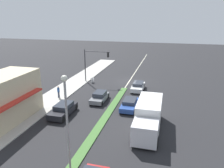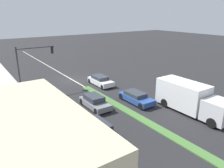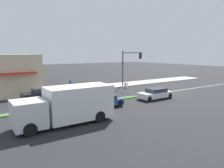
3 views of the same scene
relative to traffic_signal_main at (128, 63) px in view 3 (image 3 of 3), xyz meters
The scene contains 12 objects.
ground_plane 17.79m from the traffic_signal_main, 110.66° to the left, with size 160.00×160.00×0.00m, color #232326.
sidewalk_right 17.42m from the traffic_signal_main, 80.25° to the left, with size 4.00×73.00×0.12m, color #B2AFA8.
lane_marking_center 7.47m from the traffic_signal_main, 163.98° to the right, with size 0.16×60.00×0.01m, color beige.
building_corner_store 17.90m from the traffic_signal_main, 76.00° to the left, with size 4.86×9.66×5.09m.
traffic_signal_main is the anchor object (origin of this frame).
pedestrian 9.53m from the traffic_signal_main, 76.95° to the left, with size 0.34×0.34×1.66m.
warning_aframe_sign 3.49m from the traffic_signal_main, 86.66° to the left, with size 0.45×0.53×0.84m.
delivery_truck 18.52m from the traffic_signal_main, 127.30° to the left, with size 2.44×7.50×2.87m.
coupe_blue 13.32m from the traffic_signal_main, 130.19° to the left, with size 1.78×4.27×1.18m.
suv_grey 9.87m from the traffic_signal_main, 114.94° to the left, with size 1.73×3.97×1.29m.
sedan_dark 14.13m from the traffic_signal_main, 94.69° to the left, with size 1.89×4.41×1.36m.
van_white 9.28m from the traffic_signal_main, 163.66° to the left, with size 1.78×4.20×1.24m.
Camera 3 is at (-20.45, 22.73, 5.46)m, focal length 35.00 mm.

